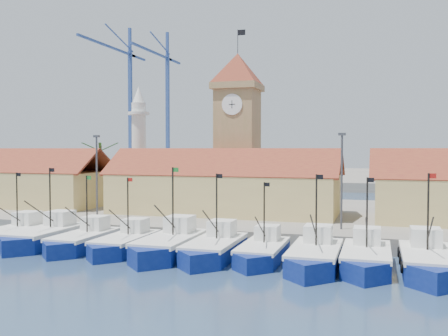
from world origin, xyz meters
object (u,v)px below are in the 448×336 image
(boat_5, at_px, (213,250))
(minaret, at_px, (139,144))
(clock_tower, at_px, (238,126))
(boat_0, at_px, (11,236))

(boat_5, bearing_deg, minaret, 127.51)
(clock_tower, height_order, minaret, clock_tower)
(boat_0, height_order, minaret, minaret)
(boat_0, relative_size, boat_5, 0.97)
(boat_0, xyz_separation_m, clock_tower, (16.05, 22.60, 11.22))
(boat_5, height_order, clock_tower, clock_tower)
(boat_0, relative_size, clock_tower, 0.42)
(boat_0, relative_size, minaret, 0.58)
(boat_0, distance_m, clock_tower, 29.91)
(clock_tower, bearing_deg, minaret, 172.39)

